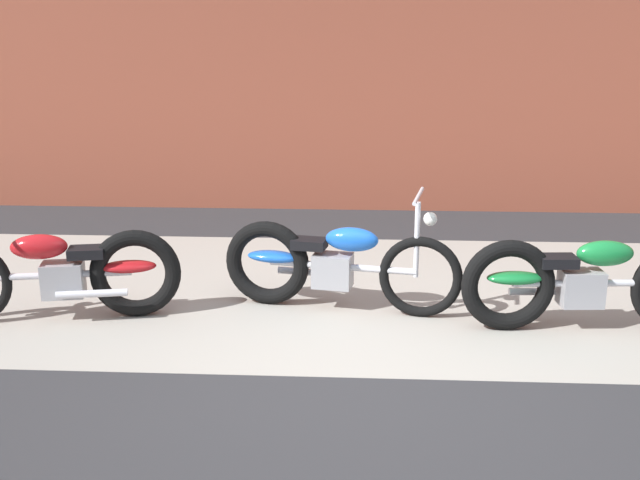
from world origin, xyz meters
The scene contains 5 objects.
ground_plane centered at (0.00, 0.00, 0.00)m, with size 80.00×80.00×0.00m, color #2D2D30.
sidewalk_slab centered at (0.00, 1.75, 0.00)m, with size 36.00×3.50×0.01m, color #9E998E.
motorcycle_red centered at (-2.31, 0.96, 0.40)m, with size 1.99×0.67×1.03m.
motorcycle_blue centered at (-0.31, 1.31, 0.40)m, with size 1.99×0.68×1.03m.
motorcycle_green centered at (1.63, 0.96, 0.40)m, with size 2.01×0.58×1.03m.
Camera 1 is at (-0.02, -4.61, 2.26)m, focal length 41.90 mm.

